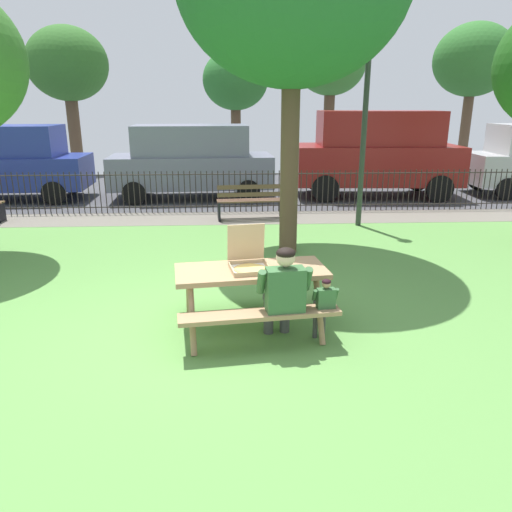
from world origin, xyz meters
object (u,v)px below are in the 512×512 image
Objects in this scene: parked_car_right at (377,152)px; far_tree_midleft at (68,65)px; far_tree_right at (473,61)px; park_bench_center at (251,202)px; adult_at_table at (283,291)px; far_tree_center at (235,81)px; far_tree_midright at (331,65)px; child_at_table at (324,303)px; parked_car_center at (192,160)px; picnic_table_foreground at (251,282)px; pizza_box_open at (249,261)px; parked_car_left at (3,161)px; lamp_post_walkway at (366,98)px.

parked_car_right is 0.86× the size of far_tree_midleft.
park_bench_center is at bearing -134.91° from far_tree_right.
adult_at_table is 16.27m from far_tree_center.
adult_at_table is at bearing -89.05° from park_bench_center.
far_tree_center is at bearing 91.19° from adult_at_table.
far_tree_midright is (3.56, 16.01, 3.50)m from adult_at_table.
child_at_table is 9.48m from parked_car_center.
adult_at_table is 0.25× the size of parked_car_right.
picnic_table_foreground is 17.27m from far_tree_midleft.
pizza_box_open is at bearing 127.61° from adult_at_table.
parked_car_left is at bearing 129.03° from child_at_table.
parked_car_center is (-2.16, 9.21, 0.60)m from child_at_table.
far_tree_midright is at bearing 75.80° from pizza_box_open.
picnic_table_foreground is at bearing 151.68° from child_at_table.
child_at_table is 0.49× the size of park_bench_center.
far_tree_midright is (10.56, 6.78, 3.06)m from parked_car_left.
pizza_box_open is 6.14m from lamp_post_walkway.
picnic_table_foreground is 0.41× the size of parked_car_right.
parked_car_left is 10.70m from parked_car_right.
park_bench_center is at bearing 95.16° from child_at_table.
adult_at_table is 0.26× the size of lamp_post_walkway.
pizza_box_open is 0.69× the size of child_at_table.
park_bench_center is 0.29× the size of far_tree_midleft.
parked_car_left is 5.30m from parked_car_center.
far_tree_right is (9.85, 15.54, 3.46)m from pizza_box_open.
adult_at_table is at bearing -52.39° from pizza_box_open.
picnic_table_foreground is at bearing -90.03° from far_tree_center.
far_tree_right is at bearing 55.31° from lamp_post_walkway.
parked_car_center is 0.85× the size of far_tree_midright.
far_tree_midright is (3.93, 15.54, 3.29)m from pizza_box_open.
adult_at_table is at bearing -88.81° from far_tree_center.
picnic_table_foreground is 1.21× the size of park_bench_center.
pizza_box_open is 0.34× the size of park_bench_center.
park_bench_center is 14.13m from far_tree_right.
far_tree_center is at bearing 120.77° from parked_car_right.
far_tree_midright is (3.90, 0.00, 0.64)m from far_tree_center.
parked_car_left is at bearing -147.31° from far_tree_midright.
parked_car_center reaches higher than adult_at_table.
far_tree_center reaches higher than parked_car_right.
adult_at_table is 18.97m from far_tree_right.
pizza_box_open is at bearing -52.88° from parked_car_left.
pizza_box_open is 0.10× the size of far_tree_right.
far_tree_midright is at bearing 75.90° from picnic_table_foreground.
lamp_post_walkway is at bearing 62.91° from picnic_table_foreground.
picnic_table_foreground is 0.58m from adult_at_table.
far_tree_midleft reaches higher than parked_car_center.
far_tree_center is 9.85m from far_tree_right.
far_tree_midright is (3.67, 9.62, 3.74)m from park_bench_center.
picnic_table_foreground is at bearing -52.82° from parked_car_left.
park_bench_center is 3.45m from lamp_post_walkway.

